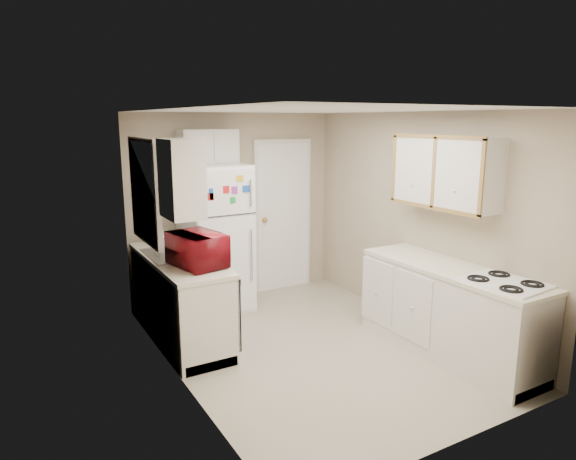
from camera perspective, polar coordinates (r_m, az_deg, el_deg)
floor at (r=5.48m, az=2.68°, el=-12.82°), size 3.80×3.80×0.00m
ceiling at (r=4.97m, az=2.96°, el=13.16°), size 3.80×3.80×0.00m
wall_left at (r=4.51m, az=-12.35°, el=-2.40°), size 3.80×3.80×0.00m
wall_right at (r=5.95m, az=14.23°, el=1.01°), size 3.80×3.80×0.00m
wall_back at (r=6.74m, az=-5.96°, el=2.58°), size 2.80×2.80×0.00m
wall_front at (r=3.70m, az=19.02°, el=-6.03°), size 2.80×2.80×0.00m
left_counter at (r=5.64m, az=-11.91°, el=-7.41°), size 0.60×1.80×0.90m
dishwasher at (r=5.18m, az=-6.74°, el=-8.50°), size 0.03×0.58×0.72m
sink at (r=5.65m, az=-12.56°, el=-3.03°), size 0.54×0.74×0.16m
microwave at (r=5.11m, az=-9.99°, el=-2.33°), size 0.65×0.44×0.40m
soap_bottle at (r=6.12m, az=-13.80°, el=-0.59°), size 0.09×0.09×0.20m
window_blinds at (r=5.44m, az=-15.54°, el=4.19°), size 0.10×0.98×1.08m
upper_cabinet_left at (r=4.65m, az=-11.75°, el=5.59°), size 0.30×0.45×0.70m
refrigerator at (r=6.31m, az=-8.06°, el=-0.92°), size 0.75×0.73×1.80m
cabinet_over_fridge at (r=6.36m, az=-8.89°, el=9.20°), size 0.70×0.30×0.40m
interior_door at (r=7.04m, az=-0.59°, el=1.58°), size 0.86×0.06×2.08m
right_counter at (r=5.41m, az=17.44°, el=-8.57°), size 0.60×2.00×0.90m
stove at (r=5.09m, az=22.46°, el=-10.84°), size 0.60×0.71×0.81m
upper_cabinet_right at (r=5.41m, az=17.10°, el=6.20°), size 0.30×1.20×0.70m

